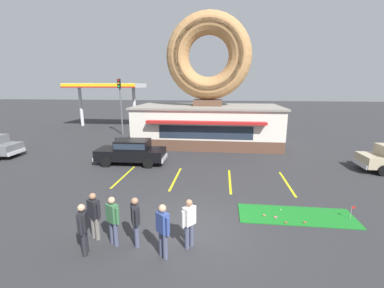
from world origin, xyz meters
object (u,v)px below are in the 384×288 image
Objects in this scene: golf_ball at (281,210)px; pedestrian_crossing_woman at (163,228)px; car_black at (132,151)px; traffic_light_pole at (120,99)px; pedestrian_hooded_kid at (189,221)px; putting_flag_pin at (353,210)px; pedestrian_blue_sweater_man at (113,219)px; trash_bin at (119,143)px; pedestrian_clipboard_woman at (94,214)px; pedestrian_leather_jacket_man at (136,219)px; pedestrian_beanie_man at (83,227)px.

pedestrian_crossing_woman is (-4.16, -3.44, 0.90)m from golf_ball.
pedestrian_crossing_woman is (4.20, -9.10, 0.08)m from car_black.
traffic_light_pole is (-12.93, 15.52, 3.66)m from golf_ball.
pedestrian_hooded_kid is at bearing 39.53° from pedestrian_crossing_woman.
pedestrian_blue_sweater_man is (-8.44, -2.55, 0.48)m from putting_flag_pin.
pedestrian_hooded_kid is 0.28× the size of traffic_light_pole.
traffic_light_pole reaches higher than trash_bin.
trash_bin reaches higher than golf_ball.
putting_flag_pin is 0.32× the size of pedestrian_crossing_woman.
car_black is at bearing 101.50° from pedestrian_clipboard_woman.
pedestrian_blue_sweater_man is at bearing -68.42° from trash_bin.
pedestrian_clipboard_woman reaches higher than golf_ball.
pedestrian_leather_jacket_man is at bearing 154.34° from pedestrian_crossing_woman.
trash_bin is (-2.38, 3.58, -0.37)m from car_black.
traffic_light_pole is at bearing 114.84° from car_black.
pedestrian_clipboard_woman is 0.28× the size of traffic_light_pole.
putting_flag_pin is at bearing 17.99° from pedestrian_leather_jacket_man.
pedestrian_blue_sweater_man is 1.71× the size of trash_bin.
golf_ball is 7.54m from pedestrian_beanie_man.
trash_bin is (-4.84, 12.24, -0.42)m from pedestrian_blue_sweater_man.
pedestrian_crossing_woman is at bearing -140.44° from golf_ball.
pedestrian_blue_sweater_man is 1.79m from pedestrian_crossing_woman.
pedestrian_crossing_woman is at bearing -25.66° from pedestrian_leather_jacket_man.
golf_ball is 0.03× the size of pedestrian_leather_jacket_man.
putting_flag_pin is 16.44m from trash_bin.
pedestrian_hooded_kid is at bearing -1.80° from pedestrian_clipboard_woman.
pedestrian_blue_sweater_man is 1.01× the size of pedestrian_beanie_man.
car_black is at bearing 110.38° from pedestrian_leather_jacket_man.
pedestrian_leather_jacket_man is at bearing -7.75° from pedestrian_clipboard_woman.
pedestrian_crossing_woman is (2.49, -0.68, 0.04)m from pedestrian_clipboard_woman.
pedestrian_beanie_man is 1.70× the size of trash_bin.
pedestrian_leather_jacket_man and pedestrian_beanie_man have the same top height.
pedestrian_leather_jacket_man is (-7.70, -2.50, 0.48)m from putting_flag_pin.
golf_ball is 0.01× the size of traffic_light_pole.
trash_bin reaches higher than putting_flag_pin.
pedestrian_clipboard_woman is at bearing -78.50° from car_black.
pedestrian_blue_sweater_man is 1.01× the size of pedestrian_leather_jacket_man.
pedestrian_leather_jacket_man reaches higher than pedestrian_hooded_kid.
pedestrian_blue_sweater_man is at bearing -176.55° from pedestrian_hooded_kid.
pedestrian_hooded_kid is 0.99× the size of pedestrian_clipboard_woman.
putting_flag_pin is 8.83m from pedestrian_blue_sweater_man.
pedestrian_blue_sweater_man is (2.47, -8.66, 0.05)m from car_black.
putting_flag_pin is 12.51m from car_black.
pedestrian_leather_jacket_man is 1.00× the size of pedestrian_beanie_man.
pedestrian_leather_jacket_man is 0.96× the size of pedestrian_crossing_woman.
trash_bin is (-10.74, 9.24, 0.45)m from golf_ball.
pedestrian_hooded_kid reaches higher than car_black.
pedestrian_blue_sweater_man is 13.17m from trash_bin.
pedestrian_blue_sweater_man reaches higher than golf_ball.
pedestrian_beanie_man is (-6.58, -3.58, 0.86)m from golf_ball.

